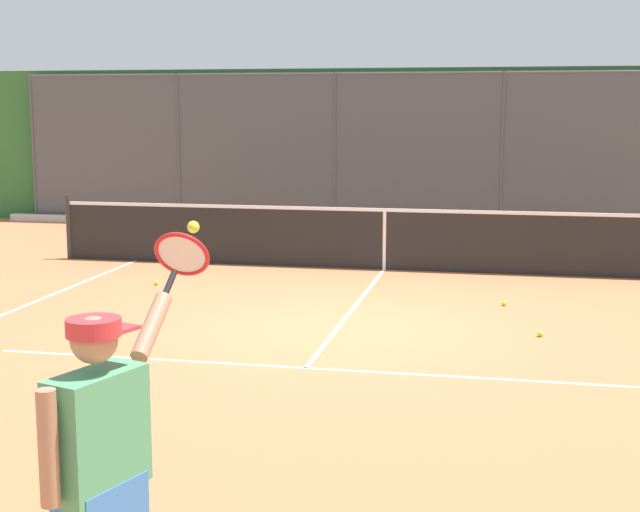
% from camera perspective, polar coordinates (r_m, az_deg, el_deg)
% --- Properties ---
extents(ground_plane, '(60.00, 60.00, 0.00)m').
position_cam_1_polar(ground_plane, '(10.67, 1.09, -4.45)').
color(ground_plane, '#B76B42').
extents(court_line_markings, '(8.32, 10.30, 0.01)m').
position_cam_1_polar(court_line_markings, '(8.80, -1.29, -7.40)').
color(court_line_markings, white).
rests_on(court_line_markings, ground).
extents(fence_backdrop, '(20.02, 1.37, 3.30)m').
position_cam_1_polar(fence_backdrop, '(19.71, 6.16, 6.56)').
color(fence_backdrop, '#474C51').
rests_on(fence_backdrop, ground).
extents(tennis_net, '(10.68, 0.09, 1.07)m').
position_cam_1_polar(tennis_net, '(14.42, 3.99, 1.10)').
color(tennis_net, '#2D2D2D').
rests_on(tennis_net, ground).
extents(tennis_player, '(0.41, 1.38, 1.92)m').
position_cam_1_polar(tennis_player, '(4.30, -13.28, -12.44)').
color(tennis_player, navy).
rests_on(tennis_player, ground).
extents(tennis_ball_by_sideline, '(0.07, 0.07, 0.07)m').
position_cam_1_polar(tennis_ball_by_sideline, '(10.55, 13.38, -4.68)').
color(tennis_ball_by_sideline, '#C1D138').
rests_on(tennis_ball_by_sideline, ground).
extents(tennis_ball_near_net, '(0.07, 0.07, 0.07)m').
position_cam_1_polar(tennis_ball_near_net, '(13.41, -10.02, -1.63)').
color(tennis_ball_near_net, '#CCDB33').
rests_on(tennis_ball_near_net, ground).
extents(tennis_ball_near_baseline, '(0.07, 0.07, 0.07)m').
position_cam_1_polar(tennis_ball_near_baseline, '(12.08, 11.25, -2.86)').
color(tennis_ball_near_baseline, '#CCDB33').
rests_on(tennis_ball_near_baseline, ground).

